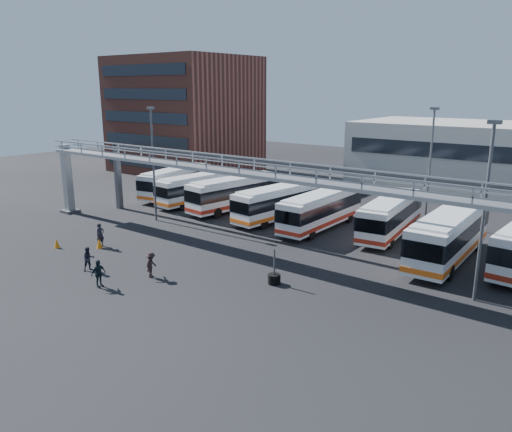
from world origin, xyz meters
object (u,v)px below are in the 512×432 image
Objects in this scene: bus_2 at (236,192)px; light_pole_back at (430,160)px; bus_4 at (321,209)px; pedestrian_b at (89,259)px; bus_3 at (280,201)px; light_pole_mid at (485,203)px; cone_left at (57,243)px; bus_5 at (391,215)px; bus_1 at (200,187)px; light_pole_left at (153,158)px; cone_right at (99,243)px; pedestrian_a at (100,235)px; tire_stack at (274,278)px; bus_6 at (449,234)px; pedestrian_d at (98,274)px; pedestrian_c at (151,265)px; bus_0 at (176,181)px.

light_pole_back is at bearing 29.32° from bus_2.
pedestrian_b is (-7.17, -18.19, -0.94)m from bus_4.
bus_3 is at bearing 7.89° from pedestrian_b.
light_pole_mid is 14.67× the size of cone_left.
bus_1 is at bearing 176.54° from bus_5.
bus_3 is at bearing 2.64° from bus_1.
light_pole_left is 13.62× the size of cone_right.
pedestrian_a is at bearing -106.45° from bus_3.
bus_1 is at bearing 13.60° from pedestrian_a.
bus_6 is at bearing 56.02° from tire_stack.
cone_left is (-2.46, -2.20, -0.59)m from pedestrian_a.
cone_left is (-27.92, -9.06, -5.38)m from light_pole_mid.
pedestrian_d is at bearing -102.15° from bus_4.
pedestrian_d is at bearing -147.86° from light_pole_mid.
pedestrian_c is at bearing -104.77° from pedestrian_a.
bus_0 is 27.50m from tire_stack.
bus_2 reaches higher than cone_left.
light_pole_mid is 29.84m from cone_left.
light_pole_left is 6.28× the size of pedestrian_b.
bus_5 is at bearing -26.14° from pedestrian_d.
bus_5 is (20.51, 0.89, 0.05)m from bus_1.
pedestrian_a is 3.35m from cone_left.
tire_stack is at bearing 13.44° from cone_left.
bus_5 is at bearing 45.40° from cone_right.
bus_1 is 0.89× the size of bus_6.
light_pole_mid is (28.00, -1.00, 0.00)m from light_pole_left.
bus_1 is (4.53, -0.94, -0.05)m from bus_0.
light_pole_back reaches higher than pedestrian_b.
pedestrian_b is at bearing -153.54° from tire_stack.
pedestrian_a is (-0.81, -15.38, -0.89)m from bus_2.
bus_0 is (-26.03, -5.60, -3.97)m from light_pole_back.
light_pole_back is 26.08m from pedestrian_c.
pedestrian_a is at bearing -70.24° from bus_1.
tire_stack is (14.06, -13.43, -1.45)m from bus_2.
light_pole_left is at bearing -169.92° from bus_6.
pedestrian_c is (-9.53, -23.78, -4.89)m from light_pole_back.
tire_stack is (8.47, -12.94, -1.37)m from bus_3.
pedestrian_d is (-15.51, -17.70, -1.08)m from bus_6.
pedestrian_a reaches higher than cone_left.
pedestrian_b is (3.70, -3.61, -0.12)m from pedestrian_a.
pedestrian_d is (9.18, -12.82, -4.86)m from light_pole_left.
bus_4 is 0.90× the size of bus_6.
cone_right is at bearing -127.92° from light_pole_back.
bus_1 reaches higher than tire_stack.
bus_2 reaches higher than bus_1.
pedestrian_c is at bearing -135.23° from bus_6.
bus_0 is at bearing 148.61° from tire_stack.
cone_left is (-9.10, 2.76, -0.52)m from pedestrian_d.
bus_4 is at bearing 3.50° from bus_2.
pedestrian_a is at bearing 52.02° from pedestrian_d.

